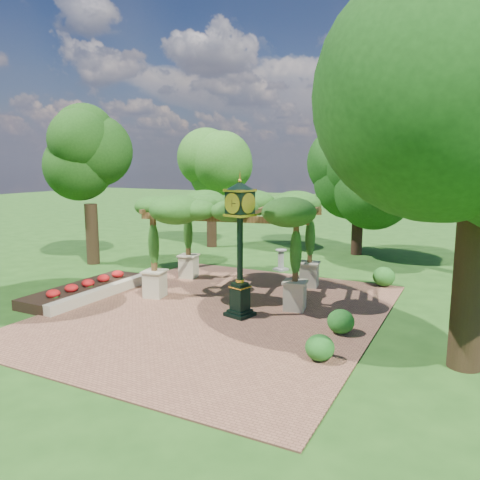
% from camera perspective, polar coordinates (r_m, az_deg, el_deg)
% --- Properties ---
extents(ground, '(120.00, 120.00, 0.00)m').
position_cam_1_polar(ground, '(14.80, -4.49, -9.85)').
color(ground, '#1E4714').
rests_on(ground, ground).
extents(brick_plaza, '(10.00, 12.00, 0.04)m').
position_cam_1_polar(brick_plaza, '(15.61, -2.54, -8.73)').
color(brick_plaza, brown).
rests_on(brick_plaza, ground).
extents(border_wall, '(0.35, 5.00, 0.40)m').
position_cam_1_polar(border_wall, '(17.84, -16.39, -6.18)').
color(border_wall, '#C6B793').
rests_on(border_wall, ground).
extents(flower_bed, '(1.50, 5.00, 0.36)m').
position_cam_1_polar(flower_bed, '(18.46, -18.43, -5.83)').
color(flower_bed, red).
rests_on(flower_bed, ground).
extents(pedestal_clock, '(1.05, 1.05, 4.35)m').
position_cam_1_polar(pedestal_clock, '(14.55, -0.02, 0.44)').
color(pedestal_clock, black).
rests_on(pedestal_clock, brick_plaza).
extents(pergola, '(6.53, 4.72, 3.76)m').
position_cam_1_polar(pergola, '(17.33, -0.61, 3.48)').
color(pergola, tan).
rests_on(pergola, brick_plaza).
extents(sundial, '(0.66, 0.66, 0.97)m').
position_cam_1_polar(sundial, '(21.52, 5.01, -2.58)').
color(sundial, gray).
rests_on(sundial, ground).
extents(shrub_front, '(0.96, 0.96, 0.65)m').
position_cam_1_polar(shrub_front, '(11.99, 9.70, -12.81)').
color(shrub_front, '#1B5518').
rests_on(shrub_front, brick_plaza).
extents(shrub_mid, '(0.94, 0.94, 0.70)m').
position_cam_1_polar(shrub_mid, '(13.87, 12.19, -9.68)').
color(shrub_mid, '#1D5A19').
rests_on(shrub_mid, brick_plaza).
extents(shrub_back, '(1.06, 1.06, 0.77)m').
position_cam_1_polar(shrub_back, '(19.41, 17.13, -4.28)').
color(shrub_back, '#215919').
rests_on(shrub_back, brick_plaza).
extents(tree_west_near, '(3.41, 3.41, 7.55)m').
position_cam_1_polar(tree_west_near, '(23.53, -18.03, 9.64)').
color(tree_west_near, '#342415').
rests_on(tree_west_near, ground).
extents(tree_west_far, '(3.30, 3.30, 6.71)m').
position_cam_1_polar(tree_west_far, '(27.18, -3.54, 8.77)').
color(tree_west_far, '#301E12').
rests_on(tree_west_far, ground).
extents(tree_north, '(4.06, 4.06, 6.28)m').
position_cam_1_polar(tree_north, '(25.54, 14.35, 7.84)').
color(tree_north, '#331E14').
rests_on(tree_north, ground).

